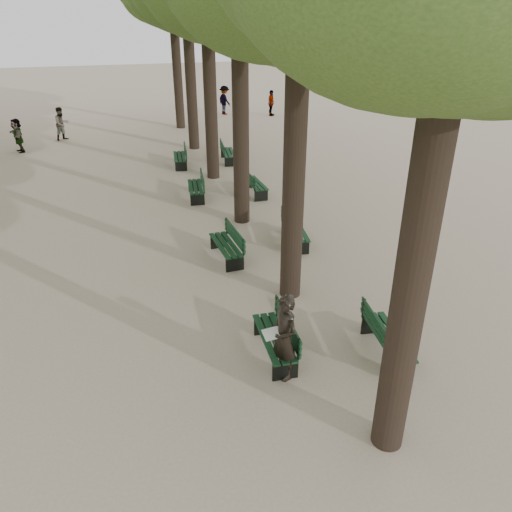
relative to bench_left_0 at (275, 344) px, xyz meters
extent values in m
plane|color=tan|center=(-0.37, -0.72, -0.27)|extent=(120.00, 120.00, 0.00)
cylinder|color=#33261C|center=(1.13, -2.72, 3.48)|extent=(0.52, 0.52, 7.50)
cylinder|color=#33261C|center=(1.13, 2.28, 3.48)|extent=(0.52, 0.52, 7.50)
cylinder|color=#33261C|center=(1.13, 7.28, 3.48)|extent=(0.52, 0.52, 7.50)
cylinder|color=#33261C|center=(1.13, 12.28, 3.48)|extent=(0.52, 0.52, 7.50)
cylinder|color=#33261C|center=(1.13, 17.28, 3.48)|extent=(0.52, 0.52, 7.50)
cylinder|color=#33261C|center=(1.13, 22.28, 3.48)|extent=(0.52, 0.52, 7.50)
cube|color=black|center=(-0.02, 0.00, -0.05)|extent=(0.59, 1.82, 0.45)
cube|color=black|center=(-0.02, 0.00, 0.18)|extent=(0.61, 1.82, 0.04)
cube|color=black|center=(0.26, -0.01, 0.45)|extent=(0.11, 1.80, 0.40)
cube|color=black|center=(-0.02, 4.62, -0.05)|extent=(0.66, 1.84, 0.45)
cube|color=black|center=(-0.02, 4.62, 0.18)|extent=(0.68, 1.84, 0.04)
cube|color=black|center=(0.26, 4.65, 0.45)|extent=(0.18, 1.80, 0.40)
cube|color=black|center=(-0.02, 9.92, -0.05)|extent=(0.71, 1.84, 0.45)
cube|color=black|center=(-0.02, 9.92, 0.18)|extent=(0.72, 1.85, 0.04)
cube|color=black|center=(0.26, 9.90, 0.45)|extent=(0.23, 1.79, 0.40)
cube|color=black|center=(-0.02, 14.30, -0.05)|extent=(0.69, 1.84, 0.45)
cube|color=black|center=(-0.02, 14.30, 0.18)|extent=(0.71, 1.84, 0.04)
cube|color=black|center=(0.26, 14.27, 0.45)|extent=(0.21, 1.80, 0.40)
cube|color=black|center=(2.28, -0.62, -0.05)|extent=(0.72, 1.85, 0.45)
cube|color=black|center=(2.28, -0.62, 0.18)|extent=(0.74, 1.85, 0.04)
cube|color=black|center=(2.01, -0.59, 0.45)|extent=(0.24, 1.79, 0.40)
cube|color=black|center=(2.28, 5.08, -0.05)|extent=(0.75, 1.85, 0.45)
cube|color=black|center=(2.28, 5.08, 0.18)|extent=(0.77, 1.85, 0.04)
cube|color=black|center=(2.01, 5.12, 0.45)|extent=(0.27, 1.79, 0.40)
cube|color=black|center=(2.28, 9.72, -0.05)|extent=(0.59, 1.82, 0.45)
cube|color=black|center=(2.28, 9.72, 0.18)|extent=(0.61, 1.82, 0.04)
cube|color=black|center=(2.00, 9.71, 0.45)|extent=(0.11, 1.80, 0.40)
cube|color=black|center=(2.28, 14.38, -0.05)|extent=(0.70, 1.84, 0.45)
cube|color=black|center=(2.28, 14.38, 0.18)|extent=(0.72, 1.85, 0.04)
cube|color=black|center=(2.01, 14.41, 0.45)|extent=(0.23, 1.79, 0.40)
imported|color=black|center=(-0.03, -0.66, 0.64)|extent=(0.56, 0.80, 1.82)
cube|color=white|center=(-0.28, -0.66, 0.78)|extent=(0.37, 0.29, 0.12)
imported|color=#262628|center=(7.40, 24.24, 0.55)|extent=(0.82, 0.97, 1.64)
imported|color=#262628|center=(-7.37, 18.92, 0.55)|extent=(0.81, 1.55, 1.65)
imported|color=#262628|center=(4.56, 25.53, 0.65)|extent=(0.74, 1.24, 1.84)
imported|color=#262628|center=(-5.42, 20.95, 0.60)|extent=(0.88, 0.80, 1.74)
camera|label=1|loc=(-2.65, -8.04, 6.35)|focal=35.00mm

